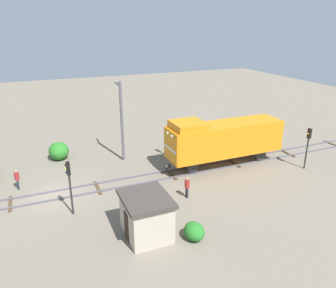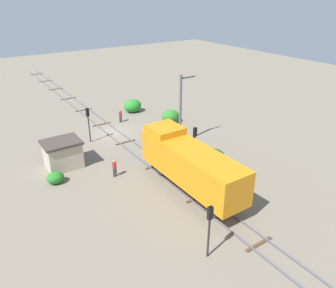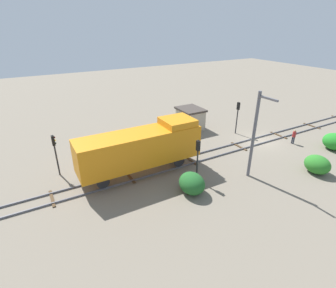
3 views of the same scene
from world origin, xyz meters
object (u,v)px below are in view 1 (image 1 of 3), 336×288
(traffic_signal_near, at_px, (69,179))
(traffic_signal_far, at_px, (308,141))
(locomotive, at_px, (223,138))
(worker_by_signal, at_px, (187,186))
(worker_near_track, at_px, (17,178))
(traffic_signal_mid, at_px, (173,133))
(relay_hut, at_px, (146,216))
(catenary_mast, at_px, (122,119))

(traffic_signal_near, xyz_separation_m, traffic_signal_far, (0.40, 21.03, -0.08))
(locomotive, xyz_separation_m, worker_by_signal, (4.20, -5.75, -1.78))
(worker_near_track, xyz_separation_m, worker_by_signal, (6.60, 12.12, 0.00))
(traffic_signal_mid, relative_size, relay_hut, 1.11)
(locomotive, xyz_separation_m, catenary_mast, (-5.06, -8.25, 1.38))
(traffic_signal_mid, xyz_separation_m, worker_by_signal, (7.60, -2.11, -1.71))
(traffic_signal_near, xyz_separation_m, traffic_signal_mid, (-6.60, 10.63, -0.10))
(locomotive, xyz_separation_m, relay_hut, (7.50, -10.23, -1.38))
(traffic_signal_mid, height_order, worker_by_signal, traffic_signal_mid)
(traffic_signal_far, distance_m, catenary_mast, 17.38)
(traffic_signal_near, relative_size, traffic_signal_far, 1.03)
(traffic_signal_far, height_order, worker_by_signal, traffic_signal_far)
(traffic_signal_far, relative_size, relay_hut, 1.11)
(worker_by_signal, bearing_deg, worker_near_track, -133.08)
(traffic_signal_far, relative_size, worker_by_signal, 2.29)
(locomotive, distance_m, catenary_mast, 9.78)
(worker_near_track, distance_m, worker_by_signal, 13.80)
(locomotive, distance_m, traffic_signal_mid, 4.98)
(traffic_signal_mid, distance_m, worker_by_signal, 8.07)
(worker_by_signal, relative_size, relay_hut, 0.49)
(catenary_mast, bearing_deg, traffic_signal_near, -36.09)
(traffic_signal_mid, xyz_separation_m, catenary_mast, (-1.66, -4.61, 1.45))
(locomotive, bearing_deg, traffic_signal_far, 61.95)
(traffic_signal_far, distance_m, worker_by_signal, 12.64)
(traffic_signal_near, distance_m, traffic_signal_mid, 12.51)
(locomotive, xyz_separation_m, worker_near_track, (-2.40, -17.87, -1.78))
(worker_near_track, relative_size, catenary_mast, 0.22)
(locomotive, bearing_deg, relay_hut, -53.76)
(catenary_mast, bearing_deg, worker_by_signal, 15.11)
(traffic_signal_near, relative_size, worker_near_track, 2.37)
(traffic_signal_far, height_order, relay_hut, traffic_signal_far)
(traffic_signal_near, height_order, worker_near_track, traffic_signal_near)
(locomotive, height_order, catenary_mast, catenary_mast)
(relay_hut, bearing_deg, worker_near_track, -142.35)
(traffic_signal_mid, bearing_deg, locomotive, 46.95)
(traffic_signal_far, xyz_separation_m, relay_hut, (3.90, -16.99, -1.33))
(worker_near_track, bearing_deg, relay_hut, 2.77)
(catenary_mast, bearing_deg, worker_near_track, -74.53)
(traffic_signal_near, distance_m, worker_by_signal, 8.77)
(traffic_signal_mid, height_order, traffic_signal_far, traffic_signal_far)
(traffic_signal_near, distance_m, catenary_mast, 10.31)
(traffic_signal_mid, distance_m, worker_near_track, 14.37)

